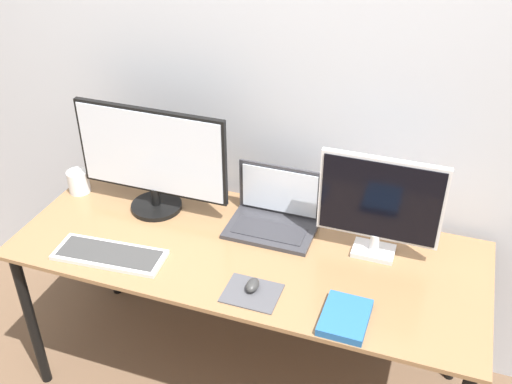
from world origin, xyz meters
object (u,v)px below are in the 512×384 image
at_px(mug, 79,182).
at_px(monitor_right, 380,204).
at_px(monitor_left, 152,159).
at_px(keyboard, 110,255).
at_px(laptop, 274,213).
at_px(mouse, 253,285).
at_px(book, 345,317).

bearing_deg(mug, monitor_right, -0.14).
xyz_separation_m(monitor_left, keyboard, (-0.02, -0.36, -0.24)).
xyz_separation_m(laptop, mug, (-0.91, -0.04, -0.01)).
xyz_separation_m(monitor_left, mouse, (0.57, -0.36, -0.22)).
bearing_deg(monitor_right, mouse, -136.03).
bearing_deg(monitor_right, keyboard, -159.26).
xyz_separation_m(laptop, mouse, (0.05, -0.40, -0.04)).
relative_size(monitor_left, book, 3.18).
distance_m(monitor_left, mouse, 0.71).
bearing_deg(book, mouse, 173.46).
bearing_deg(mug, keyboard, -44.42).
height_order(monitor_right, mouse, monitor_right).
height_order(monitor_right, book, monitor_right).
relative_size(monitor_right, book, 2.22).
bearing_deg(keyboard, monitor_left, 87.55).
distance_m(mouse, book, 0.35).
relative_size(monitor_right, mouse, 6.34).
bearing_deg(book, mug, 162.87).
xyz_separation_m(monitor_right, keyboard, (-0.95, -0.36, -0.22)).
xyz_separation_m(monitor_right, mug, (-1.33, 0.00, -0.18)).
bearing_deg(monitor_left, book, -23.53).
relative_size(monitor_left, laptop, 1.85).
relative_size(monitor_right, mug, 4.50).
xyz_separation_m(mouse, book, (0.34, -0.04, -0.01)).
bearing_deg(monitor_left, keyboard, -92.45).
bearing_deg(monitor_left, mug, 179.51).
xyz_separation_m(monitor_right, mouse, (-0.37, -0.36, -0.20)).
xyz_separation_m(book, mug, (-1.30, 0.40, 0.04)).
height_order(keyboard, book, book).
bearing_deg(monitor_right, book, -93.80).
height_order(laptop, book, laptop).
distance_m(keyboard, book, 0.93).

